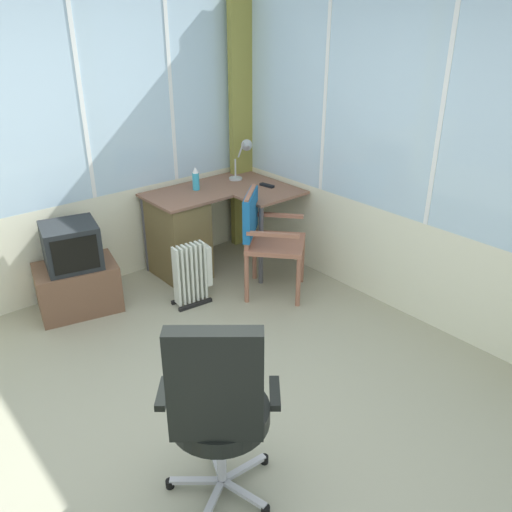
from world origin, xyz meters
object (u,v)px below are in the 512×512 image
at_px(desk_lamp, 245,153).
at_px(tv_remote, 267,185).
at_px(wooden_armchair, 262,230).
at_px(tv_on_stand, 76,273).
at_px(office_chair, 218,405).
at_px(spray_bottle, 196,179).
at_px(space_heater, 193,273).
at_px(desk, 184,232).

bearing_deg(desk_lamp, tv_remote, -87.64).
bearing_deg(wooden_armchair, tv_on_stand, 151.73).
bearing_deg(wooden_armchair, desk_lamp, 60.51).
distance_m(desk_lamp, office_chair, 3.11).
xyz_separation_m(desk_lamp, spray_bottle, (-0.55, 0.04, -0.16)).
relative_size(desk_lamp, spray_bottle, 1.83).
distance_m(desk_lamp, tv_remote, 0.40).
bearing_deg(spray_bottle, office_chair, -122.32).
xyz_separation_m(spray_bottle, office_chair, (-1.49, -2.35, -0.25)).
xyz_separation_m(office_chair, space_heater, (1.04, 1.78, -0.36)).
xyz_separation_m(tv_remote, spray_bottle, (-0.56, 0.35, 0.09)).
xyz_separation_m(tv_on_stand, space_heater, (0.80, -0.53, -0.06)).
bearing_deg(office_chair, tv_remote, 44.27).
distance_m(wooden_armchair, space_heater, 0.69).
distance_m(desk_lamp, spray_bottle, 0.57).
bearing_deg(desk, space_heater, -116.38).
bearing_deg(tv_on_stand, tv_remote, -9.58).
distance_m(desk, desk_lamp, 0.97).
xyz_separation_m(tv_remote, wooden_armchair, (-0.44, -0.43, -0.20)).
distance_m(spray_bottle, space_heater, 0.95).
height_order(spray_bottle, office_chair, office_chair).
relative_size(wooden_armchair, tv_on_stand, 1.20).
distance_m(desk_lamp, space_heater, 1.37).
relative_size(desk, space_heater, 2.31).
xyz_separation_m(spray_bottle, space_heater, (-0.45, -0.57, -0.60)).
distance_m(spray_bottle, office_chair, 2.79).
relative_size(office_chair, space_heater, 2.04).
bearing_deg(tv_on_stand, desk, -0.82).
height_order(desk, tv_remote, tv_remote).
height_order(wooden_armchair, space_heater, wooden_armchair).
relative_size(tv_remote, space_heater, 0.27).
bearing_deg(tv_remote, office_chair, -145.27).
relative_size(desk_lamp, tv_remote, 2.63).
xyz_separation_m(desk_lamp, tv_on_stand, (-1.80, -0.01, -0.70)).
bearing_deg(desk_lamp, office_chair, -131.36).
bearing_deg(desk_lamp, desk, -178.08).
distance_m(tv_remote, space_heater, 1.16).
relative_size(desk, spray_bottle, 5.85).
relative_size(wooden_armchair, space_heater, 1.69).
bearing_deg(wooden_armchair, space_heater, 159.68).
relative_size(desk, office_chair, 1.13).
distance_m(desk, wooden_armchair, 0.81).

